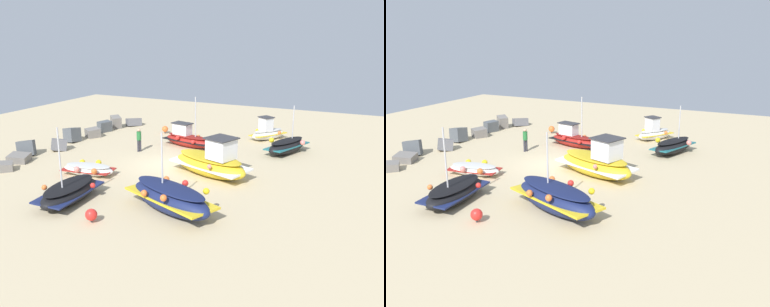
% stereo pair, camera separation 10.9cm
% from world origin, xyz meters
% --- Properties ---
extents(ground_plane, '(46.71, 46.71, 0.00)m').
position_xyz_m(ground_plane, '(0.00, 0.00, 0.00)').
color(ground_plane, '#C6B289').
extents(fishing_boat_0, '(3.51, 5.53, 2.48)m').
position_xyz_m(fishing_boat_0, '(-0.59, -3.52, 0.81)').
color(fishing_boat_0, gold).
rests_on(fishing_boat_0, ground_plane).
extents(fishing_boat_1, '(3.47, 5.38, 3.76)m').
position_xyz_m(fishing_boat_1, '(-6.25, -3.85, 0.72)').
color(fishing_boat_1, navy).
rests_on(fishing_boat_1, ground_plane).
extents(fishing_boat_2, '(1.93, 3.35, 0.74)m').
position_xyz_m(fishing_boat_2, '(-3.59, 3.08, 0.35)').
color(fishing_boat_2, white).
rests_on(fishing_boat_2, ground_plane).
extents(fishing_boat_3, '(2.27, 4.20, 3.74)m').
position_xyz_m(fishing_boat_3, '(4.76, 0.66, 0.58)').
color(fishing_boat_3, maroon).
rests_on(fishing_boat_3, ground_plane).
extents(fishing_boat_4, '(4.07, 2.60, 3.31)m').
position_xyz_m(fishing_boat_4, '(6.02, -6.39, 0.54)').
color(fishing_boat_4, black).
rests_on(fishing_boat_4, ground_plane).
extents(fishing_boat_5, '(3.25, 2.65, 1.86)m').
position_xyz_m(fishing_boat_5, '(9.30, -4.10, 0.58)').
color(fishing_boat_5, white).
rests_on(fishing_boat_5, ground_plane).
extents(fishing_boat_6, '(4.20, 2.05, 3.95)m').
position_xyz_m(fishing_boat_6, '(-7.32, 1.25, 0.52)').
color(fishing_boat_6, black).
rests_on(fishing_boat_6, ground_plane).
extents(person_walking, '(0.32, 0.32, 1.65)m').
position_xyz_m(person_walking, '(2.04, 3.09, 0.95)').
color(person_walking, '#2D2D38').
rests_on(person_walking, ground_plane).
extents(breakwater_rocks, '(19.41, 2.93, 1.31)m').
position_xyz_m(breakwater_rocks, '(0.12, 8.97, 0.43)').
color(breakwater_rocks, slate).
rests_on(breakwater_rocks, ground_plane).
extents(mooring_buoy_0, '(0.54, 0.54, 0.65)m').
position_xyz_m(mooring_buoy_0, '(-8.80, -1.26, 0.38)').
color(mooring_buoy_0, '#3F3F42').
rests_on(mooring_buoy_0, ground_plane).
extents(mooring_buoy_1, '(0.51, 0.51, 0.64)m').
position_xyz_m(mooring_buoy_1, '(7.61, 4.11, 0.38)').
color(mooring_buoy_1, '#3F3F42').
rests_on(mooring_buoy_1, ground_plane).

